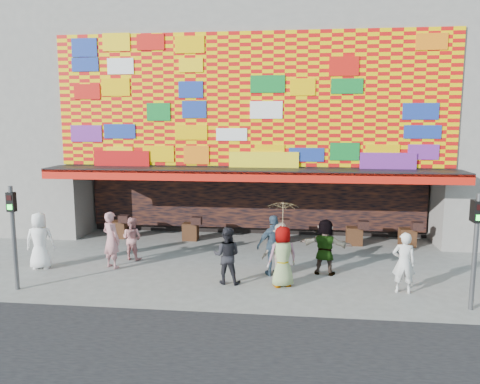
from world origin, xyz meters
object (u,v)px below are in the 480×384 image
at_px(ped_g, 283,257).
at_px(parasol, 283,216).
at_px(ped_c, 227,255).
at_px(ped_b, 111,240).
at_px(ped_i, 132,238).
at_px(ped_a, 40,241).
at_px(ped_f, 325,247).
at_px(ped_e, 274,246).
at_px(ped_h, 404,263).
at_px(signal_right, 476,239).
at_px(ped_d, 279,249).
at_px(signal_left, 13,226).

relative_size(ped_g, parasol, 1.02).
relative_size(ped_c, parasol, 0.97).
bearing_deg(ped_b, ped_i, -83.26).
distance_m(ped_a, ped_i, 2.95).
relative_size(ped_c, ped_f, 0.96).
relative_size(ped_b, ped_e, 0.98).
bearing_deg(ped_h, signal_right, 151.47).
xyz_separation_m(ped_d, ped_h, (3.52, -1.12, 0.03)).
xyz_separation_m(ped_c, parasol, (1.64, -0.08, 1.25)).
height_order(ped_a, ped_b, ped_b).
distance_m(ped_a, ped_h, 11.31).
bearing_deg(signal_left, ped_f, 15.20).
relative_size(signal_right, ped_c, 1.76).
xyz_separation_m(signal_left, ped_c, (5.90, 1.22, -1.01)).
bearing_deg(ped_h, ped_b, -1.37).
relative_size(signal_left, ped_a, 1.61).
height_order(ped_d, parasol, parasol).
height_order(ped_a, ped_d, ped_a).
relative_size(signal_left, ped_c, 1.76).
distance_m(ped_b, parasol, 5.84).
xyz_separation_m(ped_d, ped_g, (0.13, -1.01, 0.06)).
relative_size(ped_f, ped_h, 1.02).
bearing_deg(signal_left, signal_right, 0.00).
bearing_deg(ped_d, signal_right, 137.61).
bearing_deg(ped_b, ped_h, -161.79).
xyz_separation_m(ped_b, ped_d, (5.48, -0.11, -0.10)).
relative_size(ped_d, ped_i, 1.12).
xyz_separation_m(ped_a, ped_c, (6.25, -0.69, -0.08)).
xyz_separation_m(signal_left, ped_e, (7.25, 2.11, -0.91)).
bearing_deg(ped_b, ped_d, -155.14).
bearing_deg(signal_right, ped_g, 166.73).
xyz_separation_m(ped_c, ped_f, (2.94, 1.18, 0.03)).
relative_size(ped_f, ped_g, 0.99).
xyz_separation_m(ped_g, ped_i, (-5.27, 2.10, -0.15)).
distance_m(signal_right, ped_e, 5.64).
bearing_deg(ped_i, ped_g, 171.46).
xyz_separation_m(ped_b, ped_i, (0.34, 0.98, -0.19)).
bearing_deg(ped_a, ped_c, 160.35).
height_order(ped_a, ped_f, ped_a).
height_order(ped_e, parasol, parasol).
height_order(ped_a, parasol, parasol).
height_order(ped_b, ped_i, ped_b).
bearing_deg(ped_h, ped_a, 1.96).
bearing_deg(ped_h, signal_left, 11.83).
bearing_deg(ped_i, ped_b, 83.92).
height_order(ped_d, ped_f, ped_f).
bearing_deg(ped_b, ped_c, -168.70).
relative_size(ped_b, ped_d, 1.12).
height_order(ped_b, ped_g, ped_b).
height_order(ped_b, ped_e, ped_e).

